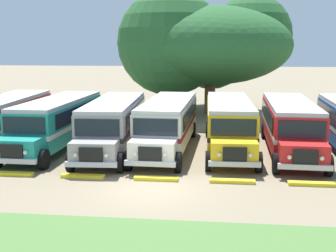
{
  "coord_description": "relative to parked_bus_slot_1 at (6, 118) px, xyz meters",
  "views": [
    {
      "loc": [
        2.62,
        -17.4,
        5.97
      ],
      "look_at": [
        0.0,
        6.08,
        1.6
      ],
      "focal_mm": 46.71,
      "sensor_mm": 36.0,
      "label": 1
    }
  ],
  "objects": [
    {
      "name": "parked_bus_slot_1",
      "position": [
        0.0,
        0.0,
        0.0
      ],
      "size": [
        3.16,
        10.9,
        2.82
      ],
      "rotation": [
        0.0,
        0.0,
        -1.52
      ],
      "color": "red",
      "rests_on": "ground_plane"
    },
    {
      "name": "parked_bus_slot_2",
      "position": [
        3.45,
        -0.43,
        0.0
      ],
      "size": [
        2.88,
        10.86,
        2.82
      ],
      "rotation": [
        0.0,
        0.0,
        -1.59
      ],
      "color": "teal",
      "rests_on": "ground_plane"
    },
    {
      "name": "curb_wheelstop_5",
      "position": [
        13.61,
        -6.48,
        -1.51
      ],
      "size": [
        2.0,
        0.36,
        0.15
      ],
      "primitive_type": "cube",
      "color": "yellow",
      "rests_on": "ground_plane"
    },
    {
      "name": "curb_wheelstop_6",
      "position": [
        17.01,
        -6.48,
        -1.51
      ],
      "size": [
        2.0,
        0.36,
        0.15
      ],
      "primitive_type": "cube",
      "color": "yellow",
      "rests_on": "ground_plane"
    },
    {
      "name": "parked_bus_slot_3",
      "position": [
        6.92,
        -0.63,
        0.0
      ],
      "size": [
        3.14,
        10.9,
        2.82
      ],
      "rotation": [
        0.0,
        0.0,
        -1.52
      ],
      "color": "#9E9993",
      "rests_on": "ground_plane"
    },
    {
      "name": "curb_wheelstop_4",
      "position": [
        10.22,
        -6.48,
        -1.51
      ],
      "size": [
        2.0,
        0.36,
        0.15
      ],
      "primitive_type": "cube",
      "color": "yellow",
      "rests_on": "ground_plane"
    },
    {
      "name": "broad_shade_tree",
      "position": [
        11.83,
        13.92,
        4.49
      ],
      "size": [
        14.97,
        14.89,
        10.67
      ],
      "color": "brown",
      "rests_on": "ground_plane"
    },
    {
      "name": "parked_bus_slot_4",
      "position": [
        10.05,
        -0.19,
        0.0
      ],
      "size": [
        2.98,
        10.88,
        2.82
      ],
      "rotation": [
        0.0,
        0.0,
        -1.6
      ],
      "color": "silver",
      "rests_on": "ground_plane"
    },
    {
      "name": "curb_wheelstop_2",
      "position": [
        3.43,
        -6.48,
        -1.51
      ],
      "size": [
        2.0,
        0.36,
        0.15
      ],
      "primitive_type": "cube",
      "color": "yellow",
      "rests_on": "ground_plane"
    },
    {
      "name": "ground_plane",
      "position": [
        10.22,
        -7.76,
        -1.58
      ],
      "size": [
        220.0,
        220.0,
        0.0
      ],
      "primitive_type": "plane",
      "color": "#84755B"
    },
    {
      "name": "parked_bus_slot_5",
      "position": [
        13.6,
        0.16,
        0.0
      ],
      "size": [
        2.89,
        10.87,
        2.82
      ],
      "rotation": [
        0.0,
        0.0,
        -1.55
      ],
      "color": "yellow",
      "rests_on": "ground_plane"
    },
    {
      "name": "parked_bus_slot_6",
      "position": [
        17.05,
        0.0,
        0.0
      ],
      "size": [
        3.0,
        10.88,
        2.82
      ],
      "rotation": [
        0.0,
        0.0,
        -1.61
      ],
      "color": "red",
      "rests_on": "ground_plane"
    },
    {
      "name": "curb_wheelstop_3",
      "position": [
        6.83,
        -6.48,
        -1.51
      ],
      "size": [
        2.0,
        0.36,
        0.15
      ],
      "primitive_type": "cube",
      "color": "yellow",
      "rests_on": "ground_plane"
    }
  ]
}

